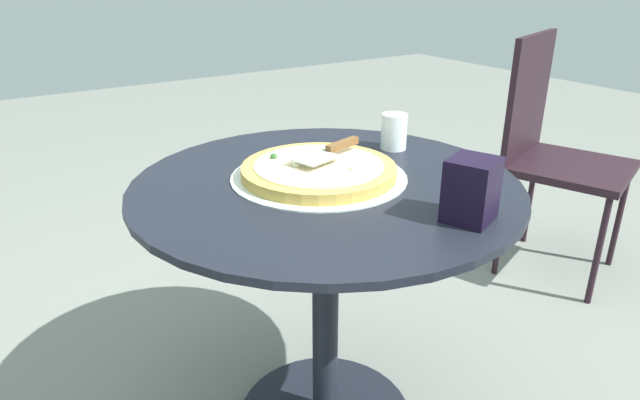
# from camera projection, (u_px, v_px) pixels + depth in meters

# --- Properties ---
(patio_table) EXTENTS (0.91, 0.91, 0.72)m
(patio_table) POSITION_uv_depth(u_px,v_px,m) (326.00, 253.00, 1.38)
(patio_table) COLOR black
(patio_table) RESTS_ON ground
(pizza_on_tray) EXTENTS (0.42, 0.42, 0.05)m
(pizza_on_tray) POSITION_uv_depth(u_px,v_px,m) (320.00, 171.00, 1.32)
(pizza_on_tray) COLOR silver
(pizza_on_tray) RESTS_ON patio_table
(pizza_server) EXTENTS (0.10, 0.22, 0.02)m
(pizza_server) POSITION_uv_depth(u_px,v_px,m) (329.00, 150.00, 1.34)
(pizza_server) COLOR silver
(pizza_server) RESTS_ON pizza_on_tray
(drinking_cup) EXTENTS (0.07, 0.07, 0.10)m
(drinking_cup) POSITION_uv_depth(u_px,v_px,m) (394.00, 132.00, 1.51)
(drinking_cup) COLOR silver
(drinking_cup) RESTS_ON patio_table
(napkin_dispenser) EXTENTS (0.12, 0.12, 0.13)m
(napkin_dispenser) POSITION_uv_depth(u_px,v_px,m) (471.00, 190.00, 1.08)
(napkin_dispenser) COLOR black
(napkin_dispenser) RESTS_ON patio_table
(patio_chair_far) EXTENTS (0.54, 0.54, 0.95)m
(patio_chair_far) POSITION_uv_depth(u_px,v_px,m) (552.00, 142.00, 2.20)
(patio_chair_far) COLOR black
(patio_chair_far) RESTS_ON ground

